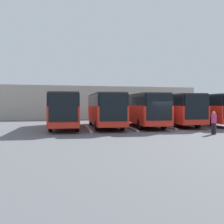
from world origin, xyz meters
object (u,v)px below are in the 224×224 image
bus_0 (206,108)px  bus_1 (173,108)px  pedestrian (214,122)px  bus_4 (65,109)px  bus_3 (105,109)px  bus_2 (142,109)px

bus_0 → bus_1: (3.86, -0.09, 0.00)m
bus_0 → pedestrian: (5.05, 8.60, -0.89)m
bus_4 → pedestrian: bus_4 is taller
bus_0 → pedestrian: bus_0 is taller
bus_1 → pedestrian: bearing=88.9°
bus_3 → pedestrian: bearing=135.6°
bus_0 → pedestrian: bearing=66.3°
bus_2 → bus_3: bearing=6.0°
bus_2 → bus_4: (7.72, -0.24, 0.00)m
bus_0 → bus_4: (15.45, 0.30, 0.00)m
bus_0 → bus_2: bearing=10.7°
bus_1 → bus_4: same height
bus_0 → bus_2: 7.74m
bus_2 → bus_1: bearing=-164.0°
bus_0 → bus_4: 15.45m
bus_2 → pedestrian: bus_2 is taller
bus_3 → pedestrian: (-6.53, 8.10, -0.89)m
bus_0 → bus_2: same height
bus_1 → pedestrian: 8.81m
bus_2 → bus_4: size_ratio=1.00×
pedestrian → bus_4: bearing=40.4°
bus_1 → bus_4: bearing=8.6°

